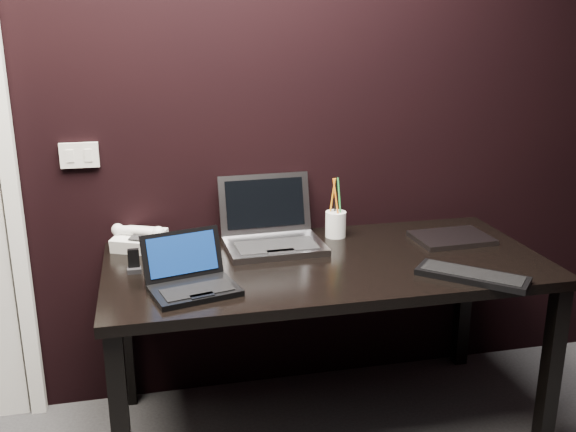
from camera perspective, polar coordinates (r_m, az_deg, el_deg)
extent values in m
plane|color=black|center=(2.69, -4.99, 9.79)|extent=(4.00, 0.00, 4.00)
cube|color=white|center=(2.74, -23.43, 2.71)|extent=(0.06, 0.05, 2.11)
cube|color=silver|center=(2.70, -18.06, 5.16)|extent=(0.15, 0.02, 0.10)
cube|color=silver|center=(2.69, -18.82, 5.06)|extent=(0.03, 0.01, 0.05)
cube|color=silver|center=(2.68, -17.33, 5.17)|extent=(0.03, 0.01, 0.05)
cube|color=black|center=(2.51, 3.43, -4.36)|extent=(1.70, 0.80, 0.04)
cube|color=black|center=(2.29, -14.65, -17.66)|extent=(0.06, 0.06, 0.70)
cube|color=black|center=(2.72, 22.34, -12.61)|extent=(0.06, 0.06, 0.70)
cube|color=black|center=(2.90, -14.34, -9.87)|extent=(0.06, 0.06, 0.70)
cube|color=black|center=(3.25, 15.36, -6.98)|extent=(0.06, 0.06, 0.70)
cube|color=black|center=(2.23, -8.28, -6.57)|extent=(0.33, 0.26, 0.02)
cube|color=black|center=(2.20, -8.09, -6.52)|extent=(0.25, 0.16, 0.00)
cube|color=black|center=(2.16, -7.64, -7.02)|extent=(0.09, 0.05, 0.00)
cube|color=black|center=(2.31, -9.39, -3.36)|extent=(0.29, 0.13, 0.17)
cube|color=#0A1F4E|center=(2.30, -9.35, -3.36)|extent=(0.25, 0.10, 0.13)
cube|color=gray|center=(2.61, -1.19, -2.70)|extent=(0.40, 0.30, 0.03)
cube|color=black|center=(2.58, -1.02, -2.62)|extent=(0.33, 0.17, 0.00)
cube|color=#A5A5AA|center=(2.51, -0.61, -3.17)|extent=(0.11, 0.05, 0.00)
cube|color=#9A999F|center=(2.73, -2.07, 1.14)|extent=(0.39, 0.09, 0.24)
cube|color=black|center=(2.73, -2.04, 1.14)|extent=(0.34, 0.07, 0.20)
cube|color=black|center=(2.42, 16.06, -5.14)|extent=(0.38, 0.36, 0.02)
cube|color=black|center=(2.41, 16.09, -4.87)|extent=(0.34, 0.32, 0.00)
cube|color=gray|center=(2.81, 14.33, -1.91)|extent=(0.32, 0.24, 0.02)
cube|color=white|center=(2.69, -13.04, -2.20)|extent=(0.24, 0.23, 0.08)
cylinder|color=white|center=(2.66, -13.20, -1.32)|extent=(0.18, 0.11, 0.04)
sphere|color=silver|center=(2.70, -14.90, -1.19)|extent=(0.07, 0.07, 0.05)
sphere|color=white|center=(2.63, -11.46, -1.46)|extent=(0.07, 0.07, 0.05)
cube|color=black|center=(2.63, -13.10, -1.87)|extent=(0.09, 0.08, 0.01)
cube|color=black|center=(2.44, -13.55, -3.85)|extent=(0.04, 0.02, 0.09)
cube|color=black|center=(2.44, -13.50, -4.73)|extent=(0.05, 0.04, 0.02)
cylinder|color=white|center=(2.76, 4.25, -0.73)|extent=(0.10, 0.10, 0.11)
cylinder|color=orange|center=(2.73, 3.98, 1.72)|extent=(0.02, 0.03, 0.17)
cylinder|color=#25893C|center=(2.73, 4.58, 1.69)|extent=(0.02, 0.02, 0.17)
cylinder|color=black|center=(2.74, 4.28, 1.78)|extent=(0.01, 0.02, 0.17)
cylinder|color=#CF6013|center=(2.72, 4.28, 1.63)|extent=(0.03, 0.04, 0.16)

